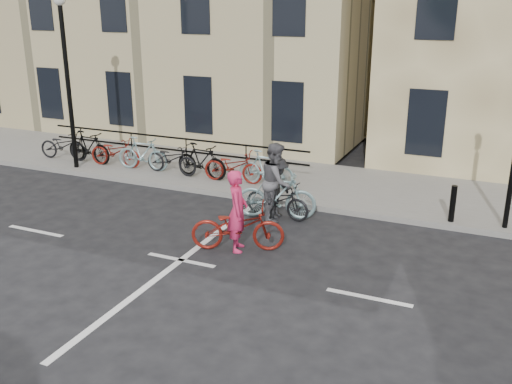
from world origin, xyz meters
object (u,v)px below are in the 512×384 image
at_px(cyclist_grey, 276,188).
at_px(cyclist_dark, 277,194).
at_px(cyclist_pink, 238,223).
at_px(lamp_post, 66,61).

xyz_separation_m(cyclist_grey, cyclist_dark, (-0.01, 0.09, -0.17)).
bearing_deg(cyclist_dark, cyclist_grey, -169.31).
distance_m(cyclist_pink, cyclist_dark, 2.20).
relative_size(lamp_post, cyclist_dark, 2.92).
xyz_separation_m(lamp_post, cyclist_pink, (7.36, -3.41, -2.86)).
height_order(cyclist_pink, cyclist_grey, cyclist_grey).
bearing_deg(cyclist_dark, lamp_post, 87.34).
relative_size(cyclist_grey, cyclist_dark, 1.16).
xyz_separation_m(lamp_post, cyclist_dark, (7.41, -1.21, -2.88)).
xyz_separation_m(cyclist_pink, cyclist_dark, (0.05, 2.20, -0.02)).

